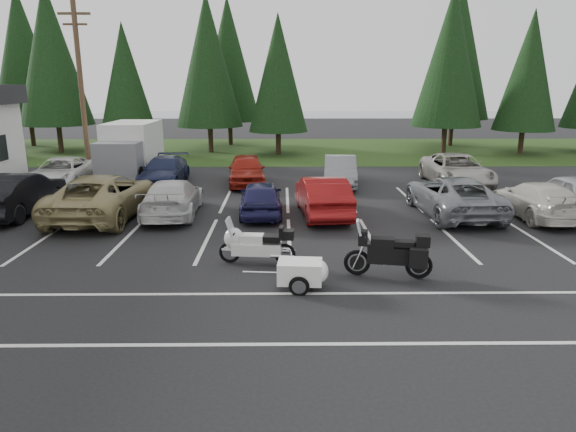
# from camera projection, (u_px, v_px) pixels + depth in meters

# --- Properties ---
(ground) EXTENTS (120.00, 120.00, 0.00)m
(ground) POSITION_uv_depth(u_px,v_px,m) (273.00, 249.00, 15.88)
(ground) COLOR black
(ground) RESTS_ON ground
(grass_strip) EXTENTS (80.00, 16.00, 0.01)m
(grass_strip) POSITION_uv_depth(u_px,v_px,m) (279.00, 150.00, 39.10)
(grass_strip) COLOR #1C3511
(grass_strip) RESTS_ON ground
(lake_water) EXTENTS (70.00, 50.00, 0.02)m
(lake_water) POSITION_uv_depth(u_px,v_px,m) (310.00, 121.00, 69.15)
(lake_water) COLOR slate
(lake_water) RESTS_ON ground
(utility_pole) EXTENTS (1.60, 0.26, 9.00)m
(utility_pole) POSITION_uv_depth(u_px,v_px,m) (81.00, 89.00, 26.20)
(utility_pole) COLOR #473321
(utility_pole) RESTS_ON ground
(box_truck) EXTENTS (2.40, 5.60, 2.90)m
(box_truck) POSITION_uv_depth(u_px,v_px,m) (128.00, 151.00, 27.53)
(box_truck) COLOR silver
(box_truck) RESTS_ON ground
(stall_markings) EXTENTS (32.00, 16.00, 0.01)m
(stall_markings) POSITION_uv_depth(u_px,v_px,m) (274.00, 231.00, 17.81)
(stall_markings) COLOR silver
(stall_markings) RESTS_ON ground
(conifer_2) EXTENTS (5.10, 5.10, 11.89)m
(conifer_2) POSITION_uv_depth(u_px,v_px,m) (51.00, 54.00, 36.03)
(conifer_2) COLOR #332316
(conifer_2) RESTS_ON ground
(conifer_3) EXTENTS (3.87, 3.87, 9.02)m
(conifer_3) POSITION_uv_depth(u_px,v_px,m) (125.00, 78.00, 35.15)
(conifer_3) COLOR #332316
(conifer_3) RESTS_ON ground
(conifer_4) EXTENTS (4.80, 4.80, 11.17)m
(conifer_4) POSITION_uv_depth(u_px,v_px,m) (208.00, 60.00, 36.34)
(conifer_4) COLOR #332316
(conifer_4) RESTS_ON ground
(conifer_5) EXTENTS (4.14, 4.14, 9.63)m
(conifer_5) POSITION_uv_depth(u_px,v_px,m) (278.00, 73.00, 35.36)
(conifer_5) COLOR #332316
(conifer_5) RESTS_ON ground
(conifer_6) EXTENTS (4.93, 4.93, 11.48)m
(conifer_6) POSITION_uv_depth(u_px,v_px,m) (450.00, 57.00, 35.70)
(conifer_6) COLOR #332316
(conifer_6) RESTS_ON ground
(conifer_7) EXTENTS (4.27, 4.27, 9.94)m
(conifer_7) POSITION_uv_depth(u_px,v_px,m) (529.00, 71.00, 35.70)
(conifer_7) COLOR #332316
(conifer_7) RESTS_ON ground
(conifer_back_a) EXTENTS (5.28, 5.28, 12.30)m
(conifer_back_a) POSITION_uv_depth(u_px,v_px,m) (22.00, 54.00, 39.99)
(conifer_back_a) COLOR #332316
(conifer_back_a) RESTS_ON ground
(conifer_back_b) EXTENTS (4.97, 4.97, 11.58)m
(conifer_back_b) POSITION_uv_depth(u_px,v_px,m) (228.00, 60.00, 40.74)
(conifer_back_b) COLOR #332316
(conifer_back_b) RESTS_ON ground
(conifer_back_c) EXTENTS (5.50, 5.50, 12.81)m
(conifer_back_c) POSITION_uv_depth(u_px,v_px,m) (457.00, 50.00, 40.07)
(conifer_back_c) COLOR #332316
(conifer_back_c) RESTS_ON ground
(car_near_1) EXTENTS (1.85, 5.07, 1.66)m
(car_near_1) POSITION_uv_depth(u_px,v_px,m) (17.00, 194.00, 19.82)
(car_near_1) COLOR black
(car_near_1) RESTS_ON ground
(car_near_2) EXTENTS (2.96, 6.12, 1.68)m
(car_near_2) POSITION_uv_depth(u_px,v_px,m) (103.00, 196.00, 19.42)
(car_near_2) COLOR #938655
(car_near_2) RESTS_ON ground
(car_near_3) EXTENTS (2.15, 4.90, 1.40)m
(car_near_3) POSITION_uv_depth(u_px,v_px,m) (173.00, 198.00, 19.75)
(car_near_3) COLOR silver
(car_near_3) RESTS_ON ground
(car_near_4) EXTENTS (1.78, 4.06, 1.36)m
(car_near_4) POSITION_uv_depth(u_px,v_px,m) (261.00, 198.00, 19.82)
(car_near_4) COLOR #1E1C48
(car_near_4) RESTS_ON ground
(car_near_5) EXTENTS (2.04, 4.81, 1.54)m
(car_near_5) POSITION_uv_depth(u_px,v_px,m) (322.00, 196.00, 19.69)
(car_near_5) COLOR maroon
(car_near_5) RESTS_ON ground
(car_near_6) EXTENTS (2.79, 5.59, 1.52)m
(car_near_6) POSITION_uv_depth(u_px,v_px,m) (453.00, 196.00, 19.81)
(car_near_6) COLOR slate
(car_near_6) RESTS_ON ground
(car_near_7) EXTENTS (2.01, 4.76, 1.37)m
(car_near_7) POSITION_uv_depth(u_px,v_px,m) (537.00, 200.00, 19.43)
(car_near_7) COLOR beige
(car_near_7) RESTS_ON ground
(car_near_8) EXTENTS (2.00, 4.59, 1.54)m
(car_near_8) POSITION_uv_depth(u_px,v_px,m) (571.00, 193.00, 20.19)
(car_near_8) COLOR #A7A7AC
(car_near_8) RESTS_ON ground
(car_far_0) EXTENTS (2.59, 5.11, 1.38)m
(car_far_0) POSITION_uv_depth(u_px,v_px,m) (61.00, 172.00, 25.40)
(car_far_0) COLOR white
(car_far_0) RESTS_ON ground
(car_far_1) EXTENTS (2.00, 4.75, 1.37)m
(car_far_1) POSITION_uv_depth(u_px,v_px,m) (164.00, 171.00, 25.77)
(car_far_1) COLOR #1A2143
(car_far_1) RESTS_ON ground
(car_far_2) EXTENTS (2.15, 4.56, 1.51)m
(car_far_2) POSITION_uv_depth(u_px,v_px,m) (247.00, 170.00, 25.72)
(car_far_2) COLOR maroon
(car_far_2) RESTS_ON ground
(car_far_3) EXTENTS (1.93, 4.54, 1.46)m
(car_far_3) POSITION_uv_depth(u_px,v_px,m) (340.00, 171.00, 25.46)
(car_far_3) COLOR slate
(car_far_3) RESTS_ON ground
(car_far_4) EXTENTS (2.68, 5.66, 1.56)m
(car_far_4) POSITION_uv_depth(u_px,v_px,m) (457.00, 170.00, 25.45)
(car_far_4) COLOR #A39D95
(car_far_4) RESTS_ON ground
(touring_motorcycle) EXTENTS (2.48, 0.98, 1.34)m
(touring_motorcycle) POSITION_uv_depth(u_px,v_px,m) (257.00, 241.00, 14.43)
(touring_motorcycle) COLOR silver
(touring_motorcycle) RESTS_ON ground
(cargo_trailer) EXTENTS (1.65, 1.02, 0.73)m
(cargo_trailer) POSITION_uv_depth(u_px,v_px,m) (300.00, 275.00, 12.75)
(cargo_trailer) COLOR white
(cargo_trailer) RESTS_ON ground
(adventure_motorcycle) EXTENTS (2.66, 1.31, 1.55)m
(adventure_motorcycle) POSITION_uv_depth(u_px,v_px,m) (388.00, 249.00, 13.41)
(adventure_motorcycle) COLOR black
(adventure_motorcycle) RESTS_ON ground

